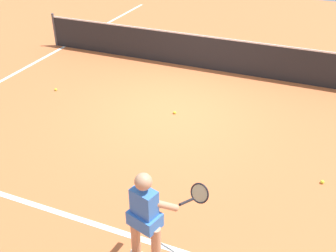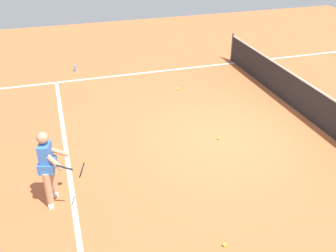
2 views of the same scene
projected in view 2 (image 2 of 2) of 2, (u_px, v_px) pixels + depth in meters
The scene contains 9 objects.
ground_plane at pixel (222, 136), 9.98m from camera, with size 24.35×24.35×0.00m, color #C66638.
service_line_marking at pixel (68, 160), 9.00m from camera, with size 9.57×0.10×0.01m, color white.
sideline_left_marking at pixel (167, 70), 13.98m from camera, with size 0.10×16.73×0.01m, color white.
court_net at pixel (314, 105), 10.41m from camera, with size 10.25×0.08×1.04m.
tennis_player at pixel (49, 165), 7.37m from camera, with size 0.95×0.88×1.55m.
tennis_ball_near at pixel (224, 245), 6.71m from camera, with size 0.07×0.07×0.07m, color #D1E533.
tennis_ball_mid at pixel (219, 138), 9.81m from camera, with size 0.07×0.07×0.07m, color #D1E533.
tennis_ball_far at pixel (177, 89), 12.50m from camera, with size 0.07×0.07×0.07m, color #D1E533.
water_bottle at pixel (75, 68), 13.84m from camera, with size 0.07×0.07×0.24m, color #4C9EE5.
Camera 2 is at (7.83, -3.82, 5.08)m, focal length 42.03 mm.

